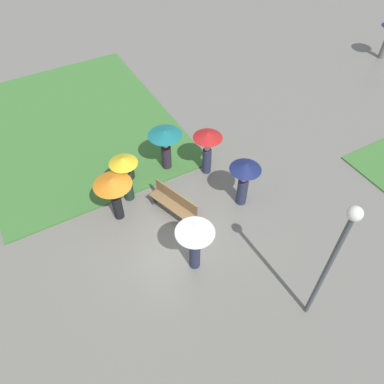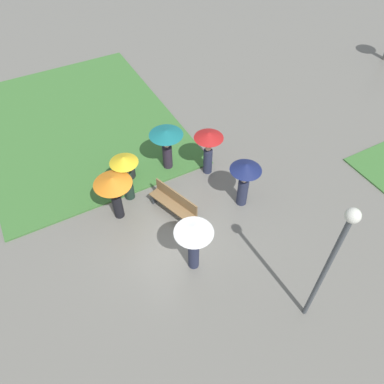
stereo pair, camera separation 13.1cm
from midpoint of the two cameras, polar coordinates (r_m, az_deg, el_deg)
The scene contains 11 objects.
ground_plane at distance 12.16m, azimuth -2.99°, elevation -5.72°, with size 90.00×90.00×0.00m, color slate.
lawn_patch_near at distance 16.80m, azimuth -17.66°, elevation 9.82°, with size 9.76×7.59×0.06m.
park_bench at distance 12.25m, azimuth -3.06°, elevation -1.68°, with size 1.86×0.98×0.90m.
lamp_post at distance 8.82m, azimuth 20.50°, elevation -8.81°, with size 0.32×0.32×4.35m.
trash_bin at distance 13.57m, azimuth -10.24°, elevation 3.54°, with size 0.56×0.56×0.93m.
crowd_person_orange at distance 11.71m, azimuth -12.21°, elevation 0.64°, with size 1.20×1.20×1.77m.
crowd_person_white at distance 10.21m, azimuth 0.08°, elevation -6.78°, with size 1.10×1.10×1.89m.
crowd_person_yellow at distance 12.32m, azimuth -10.49°, elevation 3.07°, with size 0.93×0.93×1.85m.
crowd_person_red at distance 13.05m, azimuth 2.08°, elevation 7.40°, with size 1.02×1.02×1.82m.
crowd_person_teal at distance 13.27m, azimuth -4.37°, elevation 7.74°, with size 1.20×1.20×1.72m.
crowd_person_navy at distance 12.06m, azimuth 7.69°, elevation 2.57°, with size 1.02×1.02×1.80m.
Camera 1 is at (6.59, -3.09, 9.73)m, focal length 35.00 mm.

